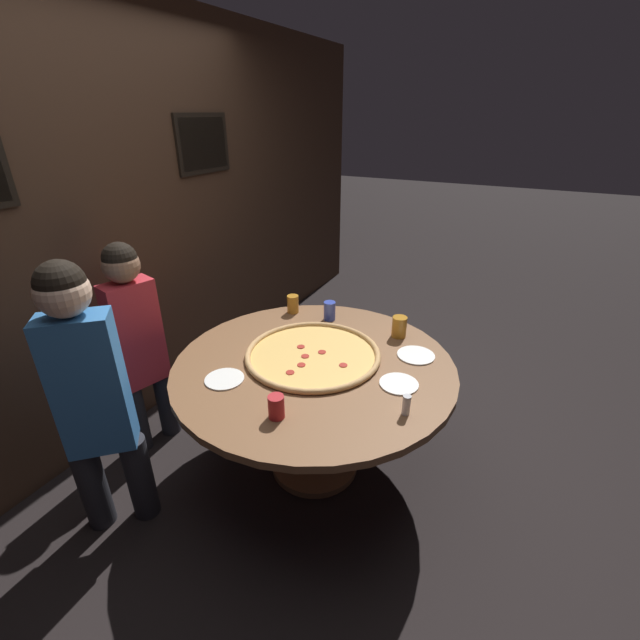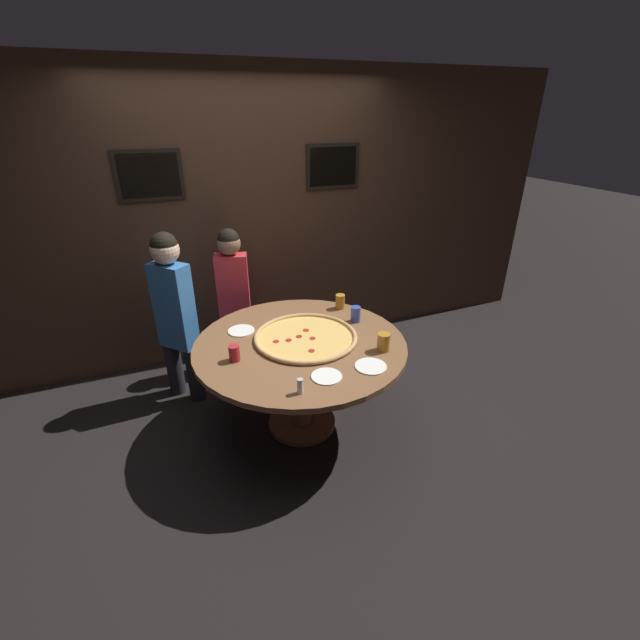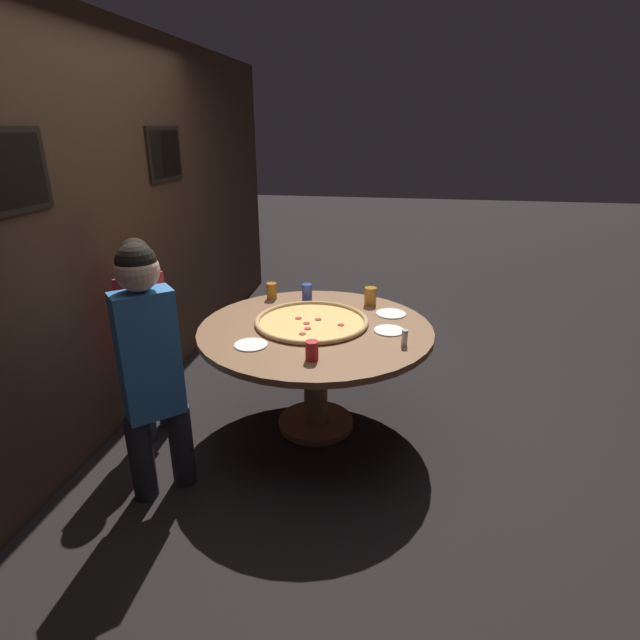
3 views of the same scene
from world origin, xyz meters
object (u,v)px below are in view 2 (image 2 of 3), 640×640
drink_cup_near_right (384,342)px  drink_cup_beside_pizza (234,353)px  drink_cup_front_edge (356,314)px  diner_side_right (175,310)px  giant_pizza (306,337)px  white_plate_beside_cup (241,331)px  white_plate_right_side (371,366)px  dining_table (301,359)px  drink_cup_by_shaker (340,302)px  condiment_shaker (300,386)px  diner_far_left (234,293)px  white_plate_far_back (327,376)px

drink_cup_near_right → drink_cup_beside_pizza: drink_cup_near_right is taller
drink_cup_front_edge → diner_side_right: bearing=156.3°
giant_pizza → white_plate_beside_cup: bearing=145.0°
giant_pizza → white_plate_right_side: 0.57m
giant_pizza → diner_side_right: size_ratio=0.52×
dining_table → drink_cup_by_shaker: bearing=40.4°
drink_cup_front_edge → condiment_shaker: 1.02m
drink_cup_near_right → white_plate_beside_cup: 1.06m
white_plate_right_side → white_plate_beside_cup: same height
drink_cup_near_right → white_plate_beside_cup: size_ratio=0.64×
condiment_shaker → diner_far_left: 1.61m
white_plate_right_side → condiment_shaker: (-0.52, -0.10, 0.05)m
drink_cup_front_edge → white_plate_beside_cup: drink_cup_front_edge is taller
drink_cup_beside_pizza → white_plate_beside_cup: 0.41m
drink_cup_near_right → white_plate_far_back: 0.52m
giant_pizza → diner_side_right: (-0.84, 0.70, 0.06)m
dining_table → white_plate_right_side: (0.32, -0.47, 0.14)m
drink_cup_front_edge → drink_cup_by_shaker: bearing=92.5°
drink_cup_front_edge → diner_side_right: 1.42m
condiment_shaker → white_plate_far_back: bearing=25.2°
drink_cup_by_shaker → diner_side_right: bearing=166.7°
white_plate_beside_cup → condiment_shaker: bearing=-80.0°
drink_cup_near_right → diner_far_left: size_ratio=0.09×
diner_far_left → white_plate_far_back: bearing=114.7°
white_plate_beside_cup → white_plate_right_side: bearing=-49.7°
white_plate_beside_cup → condiment_shaker: 0.91m
drink_cup_front_edge → diner_side_right: (-1.30, 0.57, 0.01)m
drink_cup_front_edge → condiment_shaker: (-0.71, -0.73, -0.01)m
diner_far_left → drink_cup_by_shaker: bearing=155.6°
white_plate_right_side → diner_far_left: 1.62m
drink_cup_by_shaker → diner_far_left: (-0.77, 0.62, -0.04)m
dining_table → drink_cup_front_edge: drink_cup_front_edge is taller
condiment_shaker → giant_pizza: bearing=67.4°
drink_cup_beside_pizza → white_plate_beside_cup: size_ratio=0.55×
diner_side_right → drink_cup_near_right: bearing=-171.9°
giant_pizza → white_plate_right_side: bearing=-62.5°
drink_cup_by_shaker → white_plate_right_side: bearing=-101.5°
drink_cup_near_right → white_plate_right_side: 0.25m
drink_cup_near_right → giant_pizza: bearing=141.7°
drink_cup_near_right → white_plate_right_side: drink_cup_near_right is taller
giant_pizza → white_plate_beside_cup: 0.50m
dining_table → giant_pizza: (0.05, 0.04, 0.15)m
drink_cup_front_edge → white_plate_right_side: (-0.19, -0.63, -0.06)m
white_plate_far_back → diner_side_right: diner_side_right is taller
giant_pizza → white_plate_right_side: giant_pizza is taller
drink_cup_front_edge → drink_cup_near_right: 0.47m
giant_pizza → drink_cup_by_shaker: bearing=41.2°
drink_cup_front_edge → white_plate_far_back: 0.81m
drink_cup_near_right → diner_side_right: size_ratio=0.09×
drink_cup_near_right → dining_table: bearing=147.8°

